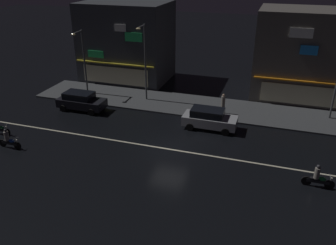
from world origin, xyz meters
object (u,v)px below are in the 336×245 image
object	(u,v)px
motorcycle_opposite_lane	(9,140)
parked_car_trailing	(81,101)
traffic_cone	(233,122)
streetlamp_mid	(144,57)
streetlamp_west	(83,57)
motorcycle_lead	(318,178)
pedestrian_on_sidewalk	(223,105)
parked_car_near_kerb	(209,118)

from	to	relation	value
motorcycle_opposite_lane	parked_car_trailing	bearing A→B (deg)	-105.77
parked_car_trailing	traffic_cone	distance (m)	13.64
parked_car_trailing	streetlamp_mid	bearing A→B (deg)	-141.57
streetlamp_west	motorcycle_lead	bearing A→B (deg)	-24.33
streetlamp_mid	motorcycle_lead	world-z (taller)	streetlamp_mid
pedestrian_on_sidewalk	parked_car_near_kerb	size ratio (longest dim) A/B	0.43
motorcycle_opposite_lane	traffic_cone	size ratio (longest dim) A/B	3.45
parked_car_trailing	traffic_cone	size ratio (longest dim) A/B	7.82
parked_car_trailing	motorcycle_opposite_lane	bearing A→B (deg)	80.61
streetlamp_west	parked_car_trailing	world-z (taller)	streetlamp_west
parked_car_trailing	motorcycle_lead	xyz separation A→B (m)	(19.63, -5.99, -0.24)
streetlamp_west	motorcycle_lead	distance (m)	23.52
motorcycle_opposite_lane	traffic_cone	world-z (taller)	motorcycle_opposite_lane
traffic_cone	motorcycle_opposite_lane	bearing A→B (deg)	-149.43
pedestrian_on_sidewalk	motorcycle_opposite_lane	distance (m)	17.32
streetlamp_mid	traffic_cone	bearing A→B (deg)	-17.62
motorcycle_lead	motorcycle_opposite_lane	size ratio (longest dim) A/B	1.00
pedestrian_on_sidewalk	traffic_cone	bearing A→B (deg)	76.02
streetlamp_west	parked_car_trailing	xyz separation A→B (m)	(1.60, -3.61, -3.03)
streetlamp_west	motorcycle_opposite_lane	size ratio (longest dim) A/B	3.30
pedestrian_on_sidewalk	parked_car_near_kerb	xyz separation A→B (m)	(-0.59, -2.97, -0.12)
streetlamp_mid	parked_car_near_kerb	world-z (taller)	streetlamp_mid
pedestrian_on_sidewalk	traffic_cone	size ratio (longest dim) A/B	3.32
pedestrian_on_sidewalk	streetlamp_west	bearing A→B (deg)	-50.56
motorcycle_opposite_lane	traffic_cone	bearing A→B (deg)	-155.81
motorcycle_lead	pedestrian_on_sidewalk	bearing A→B (deg)	-43.34
pedestrian_on_sidewalk	parked_car_trailing	size ratio (longest dim) A/B	0.43
streetlamp_west	motorcycle_opposite_lane	world-z (taller)	streetlamp_west
motorcycle_lead	traffic_cone	world-z (taller)	motorcycle_lead
motorcycle_lead	motorcycle_opposite_lane	world-z (taller)	same
pedestrian_on_sidewalk	motorcycle_opposite_lane	size ratio (longest dim) A/B	0.96
parked_car_trailing	traffic_cone	world-z (taller)	parked_car_trailing
streetlamp_west	traffic_cone	distance (m)	15.83
streetlamp_mid	pedestrian_on_sidewalk	world-z (taller)	streetlamp_mid
parked_car_near_kerb	motorcycle_lead	world-z (taller)	parked_car_near_kerb
streetlamp_west	traffic_cone	bearing A→B (deg)	-9.83
streetlamp_west	parked_car_trailing	distance (m)	4.97
parked_car_near_kerb	streetlamp_mid	bearing A→B (deg)	150.79
streetlamp_west	streetlamp_mid	distance (m)	6.38
streetlamp_west	pedestrian_on_sidewalk	distance (m)	14.30
parked_car_near_kerb	motorcycle_lead	bearing A→B (deg)	-36.69
streetlamp_west	pedestrian_on_sidewalk	bearing A→B (deg)	-3.25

